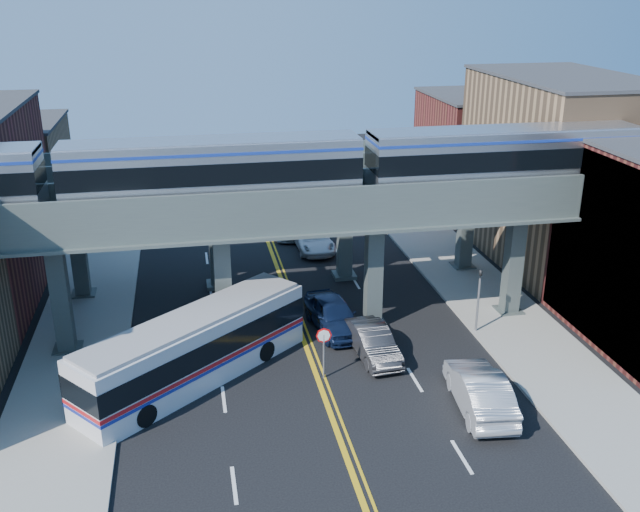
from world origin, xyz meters
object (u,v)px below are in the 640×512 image
object	(u,v)px
car_lane_a	(333,314)
stop_sign	(324,345)
transit_bus	(195,349)
car_parked_curb	(480,390)
car_lane_b	(373,342)
car_lane_d	(290,223)
traffic_signal	(479,294)
transit_train	(213,169)
car_lane_c	(313,240)

from	to	relation	value
car_lane_a	stop_sign	bearing A→B (deg)	-114.71
transit_bus	car_parked_curb	bearing A→B (deg)	-61.27
car_parked_curb	stop_sign	bearing A→B (deg)	-25.79
stop_sign	transit_bus	distance (m)	6.02
car_lane_b	car_lane_d	xyz separation A→B (m)	(-1.26, 19.46, 0.00)
stop_sign	traffic_signal	bearing A→B (deg)	18.63
transit_train	car_lane_b	world-z (taller)	transit_train
car_lane_d	car_lane_a	bearing A→B (deg)	-84.37
traffic_signal	car_lane_c	bearing A→B (deg)	113.44
car_lane_a	car_lane_c	size ratio (longest dim) A/B	1.01
traffic_signal	stop_sign	bearing A→B (deg)	-161.37
stop_sign	car_lane_a	xyz separation A→B (m)	(1.50, 4.89, -0.86)
car_lane_d	car_parked_curb	distance (m)	25.35
car_lane_b	car_lane_d	distance (m)	19.50
car_lane_a	car_lane_d	world-z (taller)	car_lane_a
car_lane_c	stop_sign	bearing A→B (deg)	-100.18
car_lane_a	transit_bus	bearing A→B (deg)	-159.99
transit_train	car_lane_b	size ratio (longest dim) A/B	9.38
car_lane_d	car_parked_curb	xyz separation A→B (m)	(4.64, -24.92, 0.13)
car_lane_d	transit_bus	bearing A→B (deg)	-104.62
car_lane_a	car_parked_curb	distance (m)	9.92
car_parked_curb	car_lane_c	bearing A→B (deg)	-74.51
stop_sign	car_lane_b	xyz separation A→B (m)	(2.83, 1.61, -0.98)
car_lane_d	traffic_signal	bearing A→B (deg)	-62.06
transit_train	transit_bus	distance (m)	8.65
stop_sign	traffic_signal	xyz separation A→B (m)	(8.90, 3.00, 0.54)
stop_sign	car_lane_d	size ratio (longest dim) A/B	0.49
car_lane_a	car_lane_b	bearing A→B (deg)	-75.61
traffic_signal	car_lane_c	distance (m)	15.74
traffic_signal	transit_bus	bearing A→B (deg)	-172.30
traffic_signal	car_lane_b	xyz separation A→B (m)	(-6.07, -1.39, -1.52)
car_lane_b	car_lane_c	size ratio (longest dim) A/B	0.91
stop_sign	car_lane_c	xyz separation A→B (m)	(2.67, 17.37, -1.04)
car_lane_b	transit_bus	bearing A→B (deg)	179.12
transit_train	car_lane_a	distance (m)	10.20
traffic_signal	car_lane_b	bearing A→B (deg)	-167.14
transit_train	car_lane_d	world-z (taller)	transit_train
traffic_signal	car_parked_curb	size ratio (longest dim) A/B	0.74
transit_train	traffic_signal	xyz separation A→B (m)	(13.39, -2.00, -6.85)
car_parked_curb	car_lane_b	bearing A→B (deg)	-52.26
stop_sign	car_lane_a	world-z (taller)	stop_sign
stop_sign	car_parked_curb	size ratio (longest dim) A/B	0.47
stop_sign	car_lane_a	size ratio (longest dim) A/B	0.50
transit_bus	car_lane_c	distance (m)	18.52
car_parked_curb	transit_bus	bearing A→B (deg)	-15.72
car_lane_b	stop_sign	bearing A→B (deg)	-155.21
car_lane_c	car_lane_a	bearing A→B (deg)	-96.79
transit_bus	car_lane_b	bearing A→B (deg)	-35.46
transit_train	transit_bus	xyz separation A→B (m)	(-1.44, -4.01, -7.53)
transit_train	traffic_signal	world-z (taller)	transit_train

